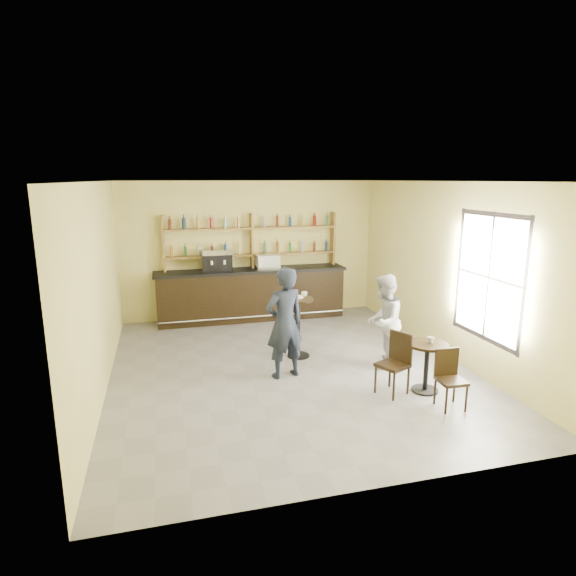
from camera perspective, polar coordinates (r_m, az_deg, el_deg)
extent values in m
plane|color=slate|center=(8.56, 0.07, -9.43)|extent=(7.00, 7.00, 0.00)
plane|color=white|center=(7.92, 0.07, 12.53)|extent=(7.00, 7.00, 0.00)
plane|color=#EBE385|center=(11.46, -4.42, 4.55)|extent=(7.00, 0.00, 7.00)
plane|color=#EBE385|center=(4.90, 10.64, -6.94)|extent=(7.00, 0.00, 7.00)
plane|color=#EBE385|center=(7.89, -21.50, -0.08)|extent=(0.00, 7.00, 7.00)
plane|color=#EBE385|center=(9.30, 18.25, 2.02)|extent=(0.00, 7.00, 7.00)
plane|color=white|center=(8.32, 22.70, 1.15)|extent=(0.00, 2.00, 2.00)
cube|color=white|center=(8.74, 1.25, -1.17)|extent=(0.22, 0.22, 0.00)
torus|color=#DBB450|center=(8.73, 1.33, -1.03)|extent=(0.14, 0.14, 0.04)
imported|color=white|center=(8.86, 1.94, -0.71)|extent=(0.13, 0.13, 0.09)
imported|color=black|center=(7.90, -0.41, -4.17)|extent=(0.77, 0.60, 1.86)
imported|color=white|center=(7.71, 16.59, -5.92)|extent=(0.14, 0.14, 0.10)
imported|color=#A4A5AA|center=(8.52, 11.24, -3.89)|extent=(0.99, 1.02, 1.65)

